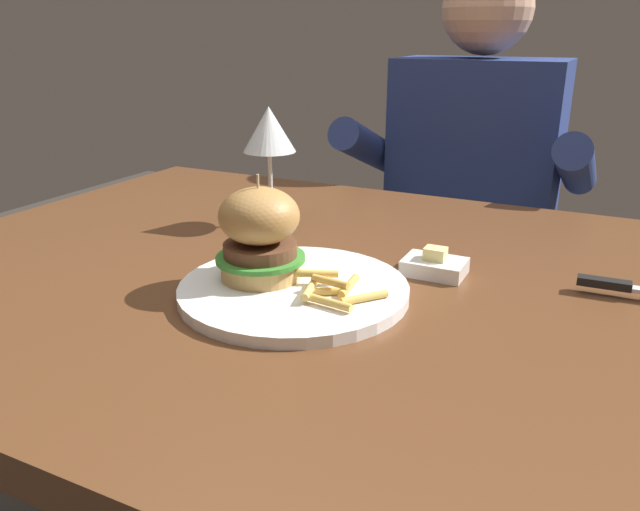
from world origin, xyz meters
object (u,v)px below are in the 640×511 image
Objects in this scene: butter_dish at (434,265)px; wine_glass at (269,133)px; burger_sandwich at (260,234)px; diner_person at (467,243)px; main_plate at (294,290)px.

wine_glass is at bearing 162.08° from butter_dish.
burger_sandwich reaches higher than butter_dish.
main_plate is at bearing -91.84° from diner_person.
burger_sandwich is 0.23m from butter_dish.
diner_person is (0.20, 0.57, -0.32)m from wine_glass.
burger_sandwich is 0.68× the size of wine_glass.
burger_sandwich is at bearing 176.27° from main_plate.
burger_sandwich is 0.11× the size of diner_person.
butter_dish reaches higher than main_plate.
wine_glass is 0.16× the size of diner_person.
diner_person reaches higher than main_plate.
diner_person reaches higher than butter_dish.
diner_person reaches higher than burger_sandwich.
main_plate is 0.23× the size of diner_person.
burger_sandwich is 0.84m from diner_person.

